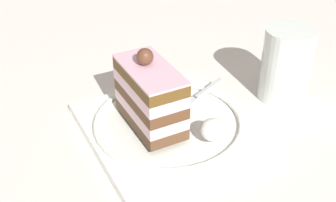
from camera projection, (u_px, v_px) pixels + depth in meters
The scene contains 6 objects.
ground_plane at pixel (159, 143), 0.60m from camera, with size 2.40×2.40×0.00m, color silver.
dessert_plate at pixel (168, 125), 0.62m from camera, with size 0.23×0.23×0.02m.
cake_slice at pixel (150, 96), 0.58m from camera, with size 0.06×0.12×0.11m.
whipped_cream_dollop at pixel (214, 130), 0.57m from camera, with size 0.04×0.04×0.03m, color white.
fork at pixel (199, 96), 0.65m from camera, with size 0.11×0.05×0.00m.
drink_glass_near at pixel (286, 69), 0.67m from camera, with size 0.07×0.07×0.11m.
Camera 1 is at (-0.23, -0.41, 0.38)m, focal length 47.27 mm.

